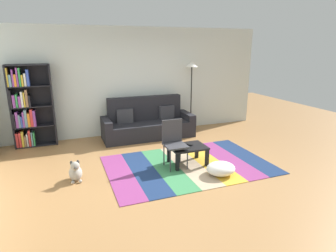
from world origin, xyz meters
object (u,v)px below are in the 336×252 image
at_px(pouf, 221,169).
at_px(folding_chair, 174,139).
at_px(couch, 148,124).
at_px(standing_lamp, 192,73).
at_px(bookshelf, 27,108).
at_px(tv_remote, 189,145).
at_px(coffee_table, 188,149).
at_px(dog, 75,172).

distance_m(pouf, folding_chair, 1.01).
relative_size(couch, pouf, 4.31).
height_order(couch, standing_lamp, standing_lamp).
relative_size(bookshelf, tv_remote, 12.37).
distance_m(couch, pouf, 2.69).
relative_size(coffee_table, dog, 1.74).
bearing_deg(bookshelf, folding_chair, -40.03).
height_order(bookshelf, standing_lamp, bookshelf).
height_order(pouf, tv_remote, tv_remote).
distance_m(coffee_table, dog, 2.09).
relative_size(coffee_table, pouf, 1.32).
height_order(coffee_table, folding_chair, folding_chair).
relative_size(coffee_table, tv_remote, 4.61).
xyz_separation_m(bookshelf, pouf, (3.27, -2.90, -0.77)).
xyz_separation_m(dog, standing_lamp, (3.17, 2.14, 1.38)).
bearing_deg(bookshelf, standing_lamp, -0.88).
distance_m(couch, coffee_table, 1.98).
height_order(couch, tv_remote, couch).
xyz_separation_m(bookshelf, standing_lamp, (4.01, -0.06, 0.65)).
xyz_separation_m(dog, folding_chair, (1.80, -0.01, 0.37)).
bearing_deg(coffee_table, tv_remote, 43.12).
xyz_separation_m(coffee_table, standing_lamp, (1.09, 2.18, 1.23)).
xyz_separation_m(couch, tv_remote, (0.26, -1.92, 0.05)).
distance_m(couch, standing_lamp, 1.79).
distance_m(coffee_table, tv_remote, 0.10).
distance_m(bookshelf, tv_remote, 3.73).
bearing_deg(dog, couch, 45.80).
bearing_deg(standing_lamp, pouf, -104.66).
bearing_deg(coffee_table, standing_lamp, 63.41).
bearing_deg(folding_chair, bookshelf, 172.87).
xyz_separation_m(couch, pouf, (0.56, -2.62, -0.21)).
relative_size(couch, folding_chair, 2.51).
height_order(couch, pouf, couch).
xyz_separation_m(pouf, standing_lamp, (0.74, 2.84, 1.42)).
xyz_separation_m(coffee_table, dog, (-2.08, 0.04, -0.15)).
bearing_deg(bookshelf, dog, -69.23).
relative_size(couch, dog, 5.69).
bearing_deg(pouf, dog, 164.07).
bearing_deg(pouf, standing_lamp, 75.34).
relative_size(tv_remote, folding_chair, 0.17).
xyz_separation_m(pouf, dog, (-2.43, 0.69, 0.04)).
relative_size(pouf, standing_lamp, 0.28).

